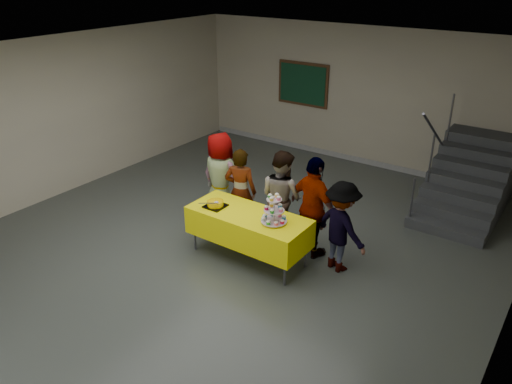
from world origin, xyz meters
TOP-DOWN VIEW (x-y plane):
  - room_shell at (0.00, 0.02)m, footprint 10.00×10.04m
  - bake_table at (0.43, 0.25)m, footprint 1.88×0.78m
  - cupcake_stand at (0.89, 0.24)m, footprint 0.38×0.38m
  - bear_cake at (-0.12, 0.15)m, footprint 0.32×0.36m
  - schoolchild_a at (-0.70, 1.00)m, footprint 0.83×0.58m
  - schoolchild_b at (-0.17, 0.86)m, footprint 0.63×0.51m
  - schoolchild_c at (0.53, 1.01)m, footprint 0.88×0.76m
  - schoolchild_d at (1.17, 0.90)m, footprint 1.03×0.67m
  - schoolchild_e at (1.69, 0.80)m, footprint 1.03×0.79m
  - staircase at (2.70, 4.13)m, footprint 1.30×2.40m
  - noticeboard at (-1.42, 4.96)m, footprint 1.30×0.05m

SIDE VIEW (x-z plane):
  - staircase at x=2.70m, z-range -0.53..1.51m
  - bake_table at x=0.43m, z-range 0.17..0.94m
  - schoolchild_e at x=1.69m, z-range 0.00..1.40m
  - schoolchild_b at x=-0.17m, z-range 0.00..1.49m
  - schoolchild_c at x=0.53m, z-range 0.00..1.56m
  - schoolchild_a at x=-0.70m, z-range 0.00..1.61m
  - schoolchild_d at x=1.17m, z-range 0.00..1.62m
  - bear_cake at x=-0.12m, z-range 0.77..0.89m
  - cupcake_stand at x=0.89m, z-range 0.72..1.16m
  - noticeboard at x=-1.42m, z-range 1.10..2.10m
  - room_shell at x=0.00m, z-range 0.62..3.64m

